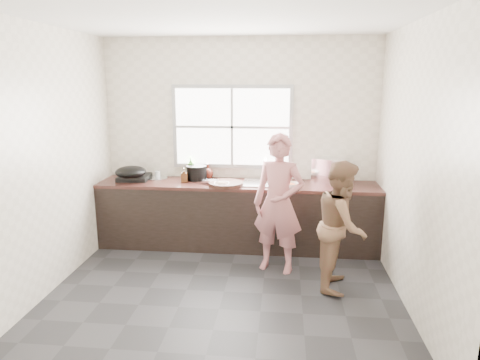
# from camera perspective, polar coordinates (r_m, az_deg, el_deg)

# --- Properties ---
(floor) EXTENTS (3.60, 3.20, 0.01)m
(floor) POSITION_cam_1_polar(r_m,az_deg,el_deg) (4.62, -2.13, -14.70)
(floor) COLOR #27272A
(floor) RESTS_ON ground
(ceiling) EXTENTS (3.60, 3.20, 0.01)m
(ceiling) POSITION_cam_1_polar(r_m,az_deg,el_deg) (4.12, -2.47, 20.84)
(ceiling) COLOR silver
(ceiling) RESTS_ON wall_back
(wall_back) EXTENTS (3.60, 0.01, 2.70)m
(wall_back) POSITION_cam_1_polar(r_m,az_deg,el_deg) (5.74, -0.02, 5.11)
(wall_back) COLOR silver
(wall_back) RESTS_ON ground
(wall_left) EXTENTS (0.01, 3.20, 2.70)m
(wall_left) POSITION_cam_1_polar(r_m,az_deg,el_deg) (4.76, -24.34, 2.28)
(wall_left) COLOR beige
(wall_left) RESTS_ON ground
(wall_right) EXTENTS (0.01, 3.20, 2.70)m
(wall_right) POSITION_cam_1_polar(r_m,az_deg,el_deg) (4.30, 22.28, 1.41)
(wall_right) COLOR beige
(wall_right) RESTS_ON ground
(wall_front) EXTENTS (3.60, 0.01, 2.70)m
(wall_front) POSITION_cam_1_polar(r_m,az_deg,el_deg) (2.63, -7.22, -4.69)
(wall_front) COLOR beige
(wall_front) RESTS_ON ground
(cabinet) EXTENTS (3.60, 0.62, 0.82)m
(cabinet) POSITION_cam_1_polar(r_m,az_deg,el_deg) (5.64, -0.35, -4.84)
(cabinet) COLOR black
(cabinet) RESTS_ON floor
(countertop) EXTENTS (3.60, 0.64, 0.04)m
(countertop) POSITION_cam_1_polar(r_m,az_deg,el_deg) (5.52, -0.35, -0.60)
(countertop) COLOR #371B16
(countertop) RESTS_ON cabinet
(sink) EXTENTS (0.55, 0.45, 0.02)m
(sink) POSITION_cam_1_polar(r_m,az_deg,el_deg) (5.49, 3.28, -0.43)
(sink) COLOR silver
(sink) RESTS_ON countertop
(faucet) EXTENTS (0.02, 0.02, 0.30)m
(faucet) POSITION_cam_1_polar(r_m,az_deg,el_deg) (5.66, 3.39, 1.47)
(faucet) COLOR silver
(faucet) RESTS_ON countertop
(window_frame) EXTENTS (1.60, 0.05, 1.10)m
(window_frame) POSITION_cam_1_polar(r_m,az_deg,el_deg) (5.71, -1.04, 7.09)
(window_frame) COLOR #9EA0A5
(window_frame) RESTS_ON wall_back
(window_glazing) EXTENTS (1.50, 0.01, 1.00)m
(window_glazing) POSITION_cam_1_polar(r_m,az_deg,el_deg) (5.68, -1.07, 7.06)
(window_glazing) COLOR white
(window_glazing) RESTS_ON window_frame
(woman) EXTENTS (0.62, 0.49, 1.49)m
(woman) POSITION_cam_1_polar(r_m,az_deg,el_deg) (4.86, 5.14, -3.75)
(woman) COLOR #C27476
(woman) RESTS_ON floor
(person_side) EXTENTS (0.63, 0.75, 1.36)m
(person_side) POSITION_cam_1_polar(r_m,az_deg,el_deg) (4.59, 13.43, -5.91)
(person_side) COLOR brown
(person_side) RESTS_ON floor
(cutting_board) EXTENTS (0.48, 0.48, 0.04)m
(cutting_board) POSITION_cam_1_polar(r_m,az_deg,el_deg) (5.39, -1.91, -0.50)
(cutting_board) COLOR black
(cutting_board) RESTS_ON countertop
(cleaver) EXTENTS (0.22, 0.13, 0.01)m
(cleaver) POSITION_cam_1_polar(r_m,az_deg,el_deg) (5.50, -4.02, -0.01)
(cleaver) COLOR silver
(cleaver) RESTS_ON cutting_board
(bowl_mince) EXTENTS (0.21, 0.21, 0.05)m
(bowl_mince) POSITION_cam_1_polar(r_m,az_deg,el_deg) (5.33, -2.47, -0.62)
(bowl_mince) COLOR white
(bowl_mince) RESTS_ON countertop
(bowl_crabs) EXTENTS (0.23, 0.23, 0.06)m
(bowl_crabs) POSITION_cam_1_polar(r_m,az_deg,el_deg) (5.28, 6.73, -0.81)
(bowl_crabs) COLOR silver
(bowl_crabs) RESTS_ON countertop
(bowl_held) EXTENTS (0.22, 0.22, 0.06)m
(bowl_held) POSITION_cam_1_polar(r_m,az_deg,el_deg) (5.43, 5.38, -0.34)
(bowl_held) COLOR silver
(bowl_held) RESTS_ON countertop
(black_pot) EXTENTS (0.31, 0.31, 0.19)m
(black_pot) POSITION_cam_1_polar(r_m,az_deg,el_deg) (5.70, -5.81, 0.96)
(black_pot) COLOR black
(black_pot) RESTS_ON countertop
(plate_food) EXTENTS (0.28, 0.28, 0.02)m
(plate_food) POSITION_cam_1_polar(r_m,az_deg,el_deg) (5.76, -5.67, 0.21)
(plate_food) COLOR silver
(plate_food) RESTS_ON countertop
(bottle_green) EXTENTS (0.12, 0.12, 0.29)m
(bottle_green) POSITION_cam_1_polar(r_m,az_deg,el_deg) (5.79, -6.58, 1.65)
(bottle_green) COLOR #407E29
(bottle_green) RESTS_ON countertop
(bottle_brown_tall) EXTENTS (0.09, 0.09, 0.17)m
(bottle_brown_tall) POSITION_cam_1_polar(r_m,az_deg,el_deg) (5.61, -7.48, 0.59)
(bottle_brown_tall) COLOR #4E2C13
(bottle_brown_tall) RESTS_ON countertop
(bottle_brown_short) EXTENTS (0.15, 0.15, 0.18)m
(bottle_brown_short) POSITION_cam_1_polar(r_m,az_deg,el_deg) (5.78, -4.35, 1.12)
(bottle_brown_short) COLOR #421710
(bottle_brown_short) RESTS_ON countertop
(glass_jar) EXTENTS (0.08, 0.08, 0.09)m
(glass_jar) POSITION_cam_1_polar(r_m,az_deg,el_deg) (5.90, -10.92, 0.73)
(glass_jar) COLOR silver
(glass_jar) RESTS_ON countertop
(burner) EXTENTS (0.41, 0.41, 0.06)m
(burner) POSITION_cam_1_polar(r_m,az_deg,el_deg) (5.88, -13.90, 0.36)
(burner) COLOR black
(burner) RESTS_ON countertop
(wok) EXTENTS (0.50, 0.50, 0.15)m
(wok) POSITION_cam_1_polar(r_m,az_deg,el_deg) (5.71, -14.36, 1.05)
(wok) COLOR black
(wok) RESTS_ON burner
(dish_rack) EXTENTS (0.50, 0.43, 0.31)m
(dish_rack) POSITION_cam_1_polar(r_m,az_deg,el_deg) (5.65, 11.96, 1.28)
(dish_rack) COLOR silver
(dish_rack) RESTS_ON countertop
(pot_lid_left) EXTENTS (0.32, 0.32, 0.01)m
(pot_lid_left) POSITION_cam_1_polar(r_m,az_deg,el_deg) (5.88, -10.98, 0.26)
(pot_lid_left) COLOR silver
(pot_lid_left) RESTS_ON countertop
(pot_lid_right) EXTENTS (0.29, 0.29, 0.01)m
(pot_lid_right) POSITION_cam_1_polar(r_m,az_deg,el_deg) (5.97, -11.69, 0.44)
(pot_lid_right) COLOR #B1B4B8
(pot_lid_right) RESTS_ON countertop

